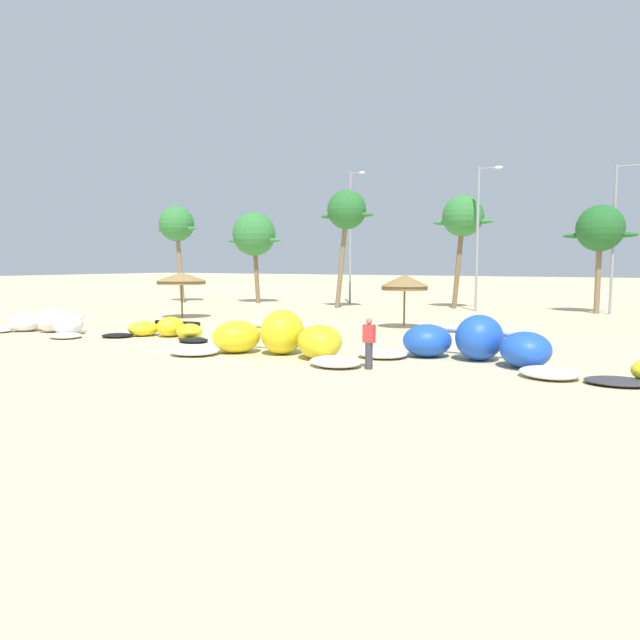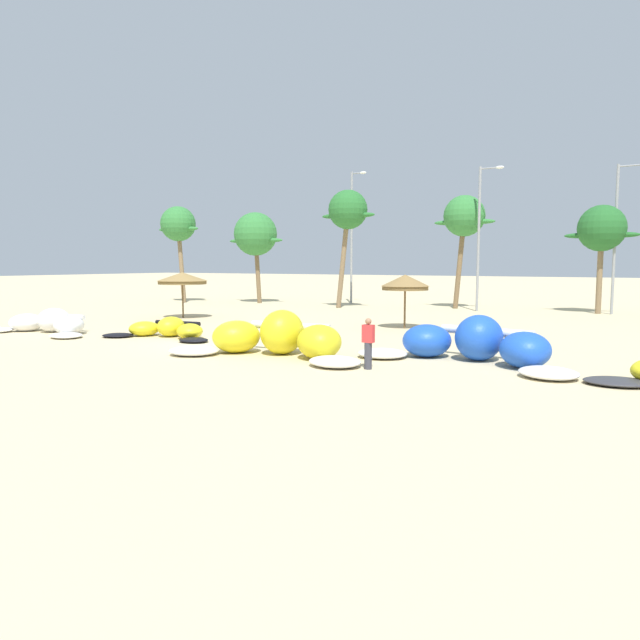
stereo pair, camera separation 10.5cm
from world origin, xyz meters
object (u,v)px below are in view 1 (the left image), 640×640
Objects in this scene: palm_left at (254,235)px; lamppost_east_center at (616,231)px; kite_left_of_center at (277,339)px; palm_leftmost at (177,225)px; beach_umbrella_middle at (405,282)px; person_by_umbrellas at (369,343)px; lamppost_west_center at (479,232)px; kite_left at (166,330)px; beach_umbrella_near_van at (181,278)px; palm_center_right at (600,230)px; palm_center_left at (463,218)px; palm_left_of_gap at (347,212)px; kite_far_left at (47,324)px; kite_center at (474,344)px; lamppost_west at (351,232)px.

lamppost_east_center is (26.75, 2.61, -0.31)m from palm_left.
palm_leftmost is (-23.30, 19.74, 5.88)m from kite_left_of_center.
person_by_umbrellas is at bearing -73.94° from beach_umbrella_middle.
person_by_umbrellas is 0.17× the size of lamppost_east_center.
person_by_umbrellas is at bearing -83.36° from lamppost_west_center.
lamppost_east_center is at bearing 53.99° from kite_left.
beach_umbrella_near_van is 0.43× the size of palm_center_right.
person_by_umbrellas is 26.58m from palm_center_left.
palm_left_of_gap reaches higher than beach_umbrella_near_van.
kite_left_of_center is 31.10m from palm_leftmost.
palm_leftmost reaches higher than kite_far_left.
kite_center is 2.58× the size of beach_umbrella_near_van.
palm_leftmost is at bearing -170.99° from lamppost_east_center.
palm_left_of_gap reaches higher than kite_left.
palm_center_left is (12.65, 15.62, 4.18)m from beach_umbrella_near_van.
lamppost_east_center is at bearing 1.00° from palm_center_left.
lamppost_west_center is at bearing 7.99° from palm_leftmost.
person_by_umbrellas is at bearing -80.21° from palm_center_left.
kite_left is 24.82m from palm_leftmost.
beach_umbrella_near_van is 15.29m from palm_leftmost.
lamppost_west reaches higher than lamppost_west_center.
person_by_umbrellas is at bearing -3.54° from kite_far_left.
palm_left_of_gap is 9.53m from lamppost_west_center.
beach_umbrella_middle is 13.02m from lamppost_west_center.
palm_center_left reaches higher than kite_far_left.
palm_center_right is (15.81, 23.22, 5.16)m from kite_left.
palm_left_of_gap reaches higher than kite_left_of_center.
lamppost_west is at bearing 178.73° from palm_center_right.
palm_leftmost reaches higher than palm_left.
person_by_umbrellas is at bearing -61.33° from palm_left_of_gap.
palm_left_of_gap is 4.99m from lamppost_west.
lamppost_west is (7.42, 3.16, 0.16)m from palm_left.
beach_umbrella_near_van is 13.75m from palm_left_of_gap.
palm_center_left is 9.07m from palm_center_right.
lamppost_west is at bearing 117.68° from person_by_umbrellas.
kite_left_of_center is 2.57× the size of beach_umbrella_near_van.
palm_leftmost reaches higher than kite_center.
beach_umbrella_middle is 14.39m from palm_left_of_gap.
palm_leftmost is 23.45m from palm_center_left.
palm_left_of_gap is 0.81× the size of lamppost_west.
person_by_umbrellas is (4.01, -0.79, 0.20)m from kite_left_of_center.
kite_center is 23.53m from palm_center_right.
lamppost_east_center is (9.96, 0.17, -1.24)m from palm_center_left.
palm_leftmost is at bearing 131.99° from kite_left.
kite_left_of_center is 23.38m from palm_left_of_gap.
lamppost_east_center is (9.56, 24.95, 4.74)m from kite_left_of_center.
kite_left_of_center is 1.04× the size of palm_left.
lamppost_east_center is (17.48, 3.92, -1.70)m from palm_left_of_gap.
lamppost_west_center reaches higher than palm_left_of_gap.
palm_center_left is (-4.41, 25.57, 5.78)m from person_by_umbrellas.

